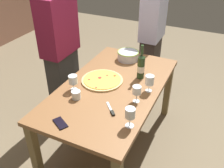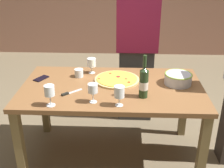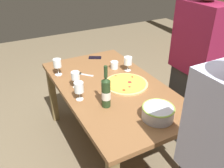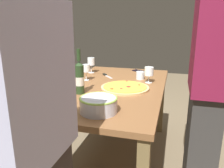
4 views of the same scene
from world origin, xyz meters
name	(u,v)px [view 2 (image 2 of 4)]	position (x,y,z in m)	size (l,w,h in m)	color
ground_plane	(112,155)	(0.00, 0.00, 0.00)	(8.00, 8.00, 0.00)	brown
dining_table	(112,96)	(0.00, 0.00, 0.66)	(1.60, 0.90, 0.75)	brown
pizza	(117,79)	(0.04, 0.13, 0.76)	(0.41, 0.41, 0.03)	#DAB170
serving_bowl	(178,78)	(0.59, 0.08, 0.80)	(0.24, 0.24, 0.10)	silver
wine_bottle	(144,82)	(0.26, -0.19, 0.88)	(0.07, 0.07, 0.36)	#23391C
wine_glass_near_pizza	(49,92)	(-0.46, -0.37, 0.87)	(0.08, 0.08, 0.17)	white
wine_glass_by_bottle	(92,63)	(-0.21, 0.30, 0.85)	(0.08, 0.08, 0.15)	white
wine_glass_far_left	(93,89)	(-0.14, -0.30, 0.86)	(0.08, 0.08, 0.16)	white
wine_glass_far_right	(119,93)	(0.07, -0.35, 0.86)	(0.08, 0.08, 0.16)	white
cup_amber	(79,73)	(-0.32, 0.20, 0.79)	(0.08, 0.08, 0.08)	white
cell_phone	(41,78)	(-0.67, 0.13, 0.76)	(0.07, 0.14, 0.01)	black
pizza_knife	(69,93)	(-0.35, -0.16, 0.76)	(0.16, 0.15, 0.02)	silver
person_host	(137,48)	(0.24, 0.75, 0.87)	(0.45, 0.24, 1.71)	#333130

